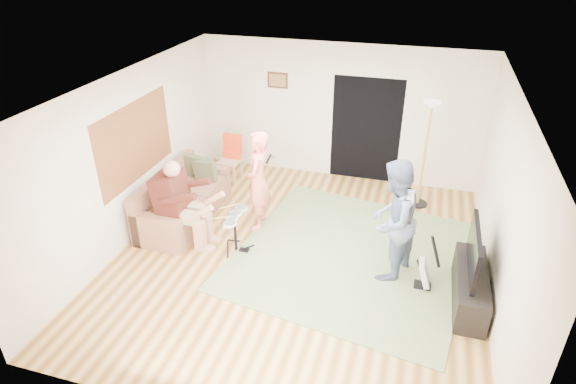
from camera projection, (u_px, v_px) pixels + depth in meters
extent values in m
plane|color=brown|center=(298.00, 257.00, 7.53)|extent=(6.00, 6.00, 0.00)
plane|color=white|center=(300.00, 88.00, 6.23)|extent=(6.00, 6.00, 0.00)
plane|color=#97572E|center=(136.00, 141.00, 7.62)|extent=(0.00, 2.05, 2.05)
plane|color=black|center=(366.00, 130.00, 9.40)|extent=(2.10, 0.00, 2.10)
cube|color=#3F2314|center=(278.00, 80.00, 9.44)|extent=(0.42, 0.03, 0.32)
cube|color=#667B4B|center=(351.00, 255.00, 7.57)|extent=(3.90, 3.97, 0.02)
cube|color=#96664B|center=(186.00, 208.00, 8.43)|extent=(0.85, 1.70, 0.42)
cube|color=#96664B|center=(166.00, 195.00, 8.42)|extent=(0.16, 2.10, 0.85)
cube|color=#96664B|center=(208.00, 180.00, 9.19)|extent=(0.85, 0.20, 0.60)
cube|color=#96664B|center=(157.00, 233.00, 7.59)|extent=(0.85, 0.20, 0.60)
cube|color=#4E1D16|center=(171.00, 194.00, 7.53)|extent=(0.40, 0.52, 0.66)
sphere|color=tan|center=(172.00, 169.00, 7.30)|extent=(0.26, 0.26, 0.26)
cylinder|color=black|center=(235.00, 233.00, 7.54)|extent=(0.04, 0.04, 0.60)
cube|color=white|center=(234.00, 217.00, 7.40)|extent=(0.12, 0.60, 0.03)
imported|color=#FF7C6E|center=(258.00, 181.00, 7.93)|extent=(0.50, 0.68, 1.72)
imported|color=slate|center=(392.00, 221.00, 6.74)|extent=(0.95, 1.07, 1.83)
cube|color=black|center=(422.00, 286.00, 6.89)|extent=(0.24, 0.20, 0.03)
cube|color=silver|center=(424.00, 273.00, 6.78)|extent=(0.19, 0.28, 0.38)
cylinder|color=black|center=(436.00, 252.00, 6.57)|extent=(0.20, 0.04, 0.49)
cylinder|color=black|center=(417.00, 203.00, 8.96)|extent=(0.36, 0.36, 0.03)
cylinder|color=#AC8D49|center=(424.00, 157.00, 8.51)|extent=(0.05, 0.05, 1.88)
cone|color=white|center=(432.00, 105.00, 8.05)|extent=(0.31, 0.31, 0.13)
cube|color=tan|center=(230.00, 161.00, 9.60)|extent=(0.42, 0.42, 0.04)
cube|color=#FF4D1A|center=(232.00, 143.00, 9.60)|extent=(0.39, 0.10, 0.40)
cube|color=black|center=(470.00, 287.00, 6.51)|extent=(0.40, 1.40, 0.50)
cube|color=black|center=(474.00, 250.00, 6.23)|extent=(0.06, 1.16, 0.59)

